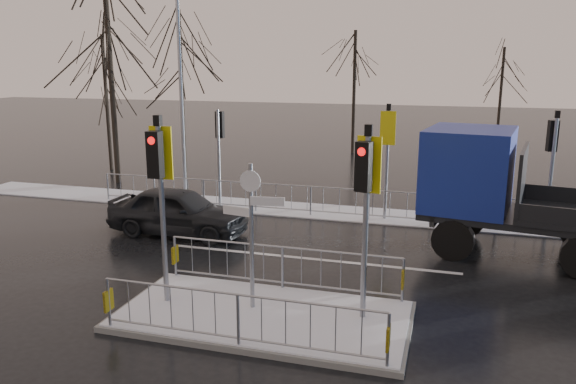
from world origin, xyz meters
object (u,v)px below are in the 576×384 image
(car_far_lane, at_px, (178,211))
(flatbed_truck, at_px, (507,189))
(street_lamp_left, at_px, (182,81))
(traffic_island, at_px, (263,301))

(car_far_lane, relative_size, flatbed_truck, 0.56)
(car_far_lane, xyz_separation_m, flatbed_truck, (9.44, 0.95, 1.08))
(car_far_lane, xyz_separation_m, street_lamp_left, (-2.04, 4.65, 3.76))
(traffic_island, relative_size, street_lamp_left, 0.73)
(car_far_lane, bearing_deg, traffic_island, -137.75)
(traffic_island, xyz_separation_m, street_lamp_left, (-6.42, 9.49, 4.10))
(car_far_lane, distance_m, flatbed_truck, 9.55)
(street_lamp_left, bearing_deg, car_far_lane, -66.34)
(flatbed_truck, xyz_separation_m, street_lamp_left, (-11.48, 3.71, 2.68))
(traffic_island, xyz_separation_m, flatbed_truck, (5.06, 5.78, 1.42))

